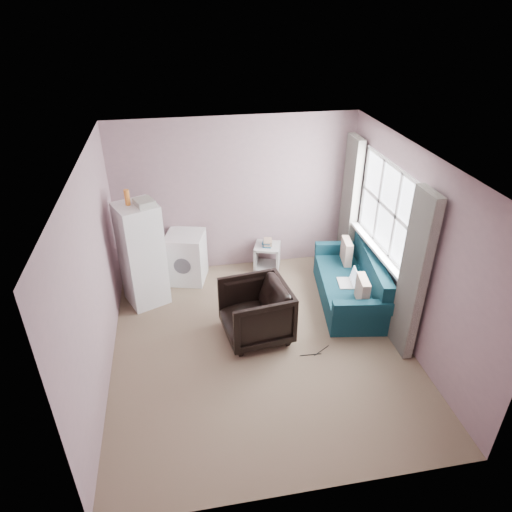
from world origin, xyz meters
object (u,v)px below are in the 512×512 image
(armchair, at_px, (256,309))
(side_table, at_px, (267,255))
(washing_machine, at_px, (186,256))
(sofa, at_px, (352,285))
(fridge, at_px, (142,254))

(armchair, xyz_separation_m, side_table, (0.49, 1.66, -0.17))
(armchair, height_order, washing_machine, armchair)
(sofa, bearing_deg, side_table, 141.60)
(fridge, height_order, washing_machine, fridge)
(armchair, height_order, fridge, fridge)
(side_table, relative_size, sofa, 0.30)
(fridge, bearing_deg, side_table, -7.56)
(sofa, bearing_deg, fridge, 177.85)
(washing_machine, relative_size, side_table, 1.46)
(side_table, bearing_deg, armchair, -106.61)
(fridge, distance_m, washing_machine, 0.87)
(side_table, bearing_deg, fridge, -163.97)
(sofa, bearing_deg, armchair, -152.66)
(armchair, distance_m, sofa, 1.64)
(washing_machine, bearing_deg, side_table, 18.26)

